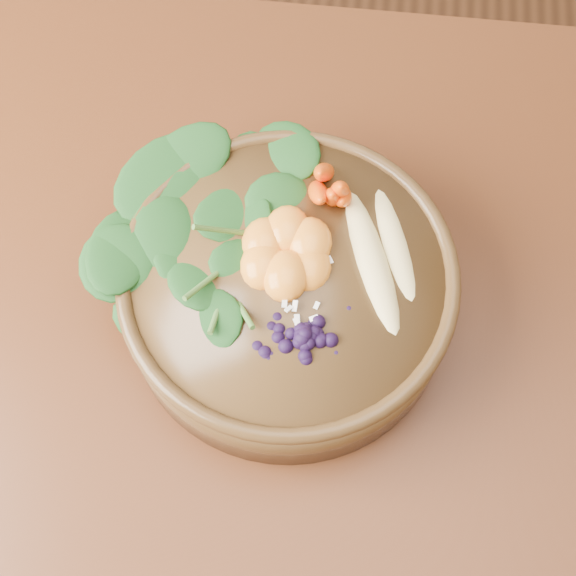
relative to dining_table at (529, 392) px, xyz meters
name	(u,v)px	position (x,y,z in m)	size (l,w,h in m)	color
ground	(433,497)	(0.00, 0.00, -0.66)	(4.00, 4.00, 0.00)	#381E0F
dining_table	(529,392)	(0.00, 0.00, 0.00)	(1.60, 0.90, 0.75)	#331C0C
stoneware_bowl	(288,292)	(-0.27, 0.03, 0.14)	(0.33, 0.33, 0.09)	#4D341A
kale_heap	(222,208)	(-0.34, 0.08, 0.21)	(0.21, 0.19, 0.05)	#194919
carrot_cluster	(331,160)	(-0.25, 0.13, 0.23)	(0.07, 0.07, 0.09)	#F94607
banana_halves	(385,244)	(-0.19, 0.06, 0.20)	(0.11, 0.19, 0.03)	#E0CC84
mandarin_cluster	(286,245)	(-0.28, 0.05, 0.20)	(0.09, 0.10, 0.04)	orange
blueberry_pile	(306,329)	(-0.25, -0.03, 0.20)	(0.15, 0.11, 0.04)	black
coconut_flakes	(295,292)	(-0.27, 0.01, 0.19)	(0.10, 0.08, 0.01)	white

